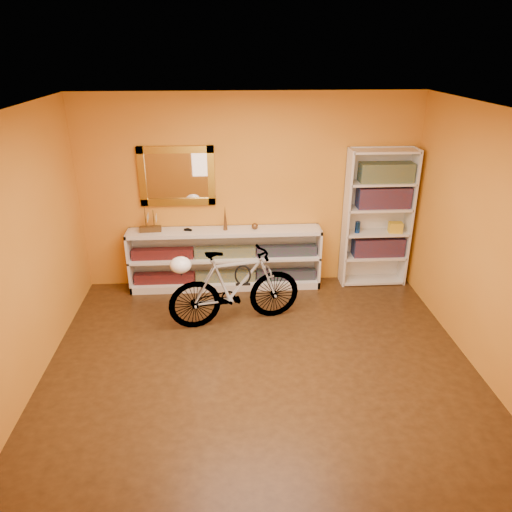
{
  "coord_description": "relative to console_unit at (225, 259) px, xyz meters",
  "views": [
    {
      "loc": [
        -0.31,
        -4.19,
        3.12
      ],
      "look_at": [
        0.0,
        0.7,
        0.95
      ],
      "focal_mm": 33.65,
      "sensor_mm": 36.0,
      "label": 1
    }
  ],
  "objects": [
    {
      "name": "console_unit",
      "position": [
        0.0,
        0.0,
        0.0
      ],
      "size": [
        2.6,
        0.35,
        0.85
      ],
      "primitive_type": null,
      "color": "silver",
      "rests_on": "floor"
    },
    {
      "name": "helmet",
      "position": [
        -0.5,
        -1.07,
        0.42
      ],
      "size": [
        0.25,
        0.23,
        0.19
      ],
      "primitive_type": "ellipsoid",
      "color": "white",
      "rests_on": "bicycle"
    },
    {
      "name": "bookcase",
      "position": [
        2.08,
        0.03,
        0.52
      ],
      "size": [
        0.9,
        0.3,
        1.9
      ],
      "primitive_type": null,
      "color": "silver",
      "rests_on": "floor"
    },
    {
      "name": "ceiling",
      "position": [
        0.35,
        -1.81,
        2.18
      ],
      "size": [
        4.5,
        4.0,
        0.01
      ],
      "primitive_type": "cube",
      "color": "silver",
      "rests_on": "ground"
    },
    {
      "name": "model_ship",
      "position": [
        -0.97,
        0.0,
        0.59
      ],
      "size": [
        0.29,
        0.12,
        0.34
      ],
      "primitive_type": null,
      "rotation": [
        0.0,
        0.0,
        0.06
      ],
      "color": "#402A12",
      "rests_on": "console_unit"
    },
    {
      "name": "cd_row_lower",
      "position": [
        0.0,
        -0.02,
        -0.26
      ],
      "size": [
        2.5,
        0.13,
        0.14
      ],
      "primitive_type": "cube",
      "color": "black",
      "rests_on": "console_unit"
    },
    {
      "name": "toy_car",
      "position": [
        -0.48,
        0.0,
        0.43
      ],
      "size": [
        0.0,
        0.0,
        0.0
      ],
      "primitive_type": "imported",
      "rotation": [
        0.0,
        0.0,
        1.32
      ],
      "color": "black",
      "rests_on": "console_unit"
    },
    {
      "name": "yellow_bag",
      "position": [
        2.33,
        -0.01,
        0.41
      ],
      "size": [
        0.19,
        0.14,
        0.14
      ],
      "primitive_type": "cube",
      "rotation": [
        0.0,
        0.0,
        -0.1
      ],
      "color": "gold",
      "rests_on": "bookcase"
    },
    {
      "name": "red_tin",
      "position": [
        1.88,
        0.06,
        1.13
      ],
      "size": [
        0.18,
        0.18,
        0.18
      ],
      "primitive_type": "cube",
      "rotation": [
        0.0,
        0.0,
        0.32
      ],
      "color": "maroon",
      "rests_on": "bookcase"
    },
    {
      "name": "wall_socket",
      "position": [
        1.25,
        0.17,
        -0.17
      ],
      "size": [
        0.09,
        0.02,
        0.09
      ],
      "primitive_type": "cube",
      "color": "silver",
      "rests_on": "back_wall"
    },
    {
      "name": "decorative_orb",
      "position": [
        0.41,
        0.0,
        0.47
      ],
      "size": [
        0.09,
        0.09,
        0.09
      ],
      "primitive_type": "sphere",
      "color": "brown",
      "rests_on": "console_unit"
    },
    {
      "name": "book_row_a",
      "position": [
        2.13,
        0.03,
        0.12
      ],
      "size": [
        0.7,
        0.22,
        0.26
      ],
      "primitive_type": "cube",
      "color": "maroon",
      "rests_on": "bookcase"
    },
    {
      "name": "book_row_b",
      "position": [
        2.13,
        0.03,
        0.83
      ],
      "size": [
        0.7,
        0.22,
        0.28
      ],
      "primitive_type": "cube",
      "color": "maroon",
      "rests_on": "bookcase"
    },
    {
      "name": "bicycle",
      "position": [
        0.11,
        -0.94,
        0.05
      ],
      "size": [
        0.75,
        1.68,
        0.96
      ],
      "primitive_type": "imported",
      "rotation": [
        0.0,
        0.0,
        1.78
      ],
      "color": "silver",
      "rests_on": "floor"
    },
    {
      "name": "travel_mug",
      "position": [
        1.81,
        0.01,
        0.42
      ],
      "size": [
        0.07,
        0.07,
        0.16
      ],
      "primitive_type": "cylinder",
      "color": "navy",
      "rests_on": "bookcase"
    },
    {
      "name": "floor",
      "position": [
        0.35,
        -1.81,
        -0.43
      ],
      "size": [
        4.5,
        4.0,
        0.01
      ],
      "primitive_type": "cube",
      "color": "#301D0D",
      "rests_on": "ground"
    },
    {
      "name": "cd_row_upper",
      "position": [
        0.0,
        -0.02,
        0.11
      ],
      "size": [
        2.5,
        0.13,
        0.14
      ],
      "primitive_type": "cube",
      "color": "navy",
      "rests_on": "console_unit"
    },
    {
      "name": "left_wall",
      "position": [
        -1.9,
        -1.81,
        0.88
      ],
      "size": [
        0.01,
        4.0,
        2.6
      ],
      "primitive_type": "cube",
      "color": "orange",
      "rests_on": "ground"
    },
    {
      "name": "right_wall",
      "position": [
        2.61,
        -1.81,
        0.88
      ],
      "size": [
        0.01,
        4.0,
        2.6
      ],
      "primitive_type": "cube",
      "color": "orange",
      "rests_on": "ground"
    },
    {
      "name": "back_wall",
      "position": [
        0.35,
        0.19,
        0.88
      ],
      "size": [
        4.5,
        0.01,
        2.6
      ],
      "primitive_type": "cube",
      "color": "orange",
      "rests_on": "ground"
    },
    {
      "name": "bronze_ornament",
      "position": [
        0.01,
        0.0,
        0.59
      ],
      "size": [
        0.06,
        0.06,
        0.33
      ],
      "primitive_type": "cone",
      "color": "brown",
      "rests_on": "console_unit"
    },
    {
      "name": "book_row_c",
      "position": [
        2.13,
        0.03,
        1.16
      ],
      "size": [
        0.7,
        0.22,
        0.25
      ],
      "primitive_type": "cube",
      "color": "navy",
      "rests_on": "bookcase"
    },
    {
      "name": "u_lock",
      "position": [
        0.21,
        -0.92,
        0.2
      ],
      "size": [
        0.2,
        0.02,
        0.2
      ],
      "primitive_type": "torus",
      "rotation": [
        1.57,
        0.0,
        0.0
      ],
      "color": "black",
      "rests_on": "bicycle"
    },
    {
      "name": "gilt_mirror",
      "position": [
        -0.6,
        0.15,
        1.12
      ],
      "size": [
        0.98,
        0.06,
        0.78
      ],
      "primitive_type": "cube",
      "color": "olive",
      "rests_on": "back_wall"
    }
  ]
}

